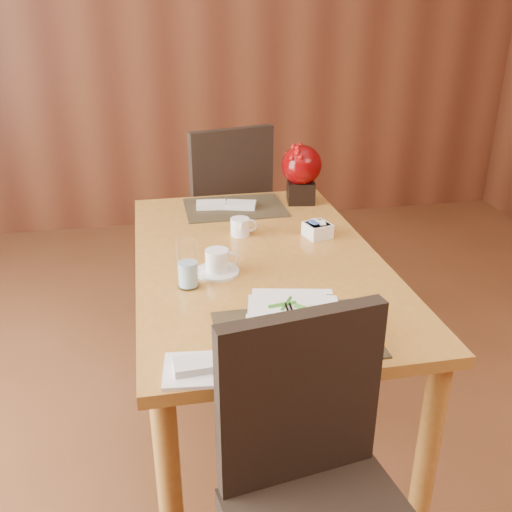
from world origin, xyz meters
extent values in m
cube|color=brown|center=(0.00, 3.00, 1.40)|extent=(5.00, 0.02, 2.80)
cube|color=#BA7E33|center=(0.00, 0.60, 0.73)|extent=(0.90, 1.50, 0.04)
cylinder|color=#BA7E33|center=(-0.39, -0.09, 0.35)|extent=(0.07, 0.07, 0.71)
cylinder|color=#BA7E33|center=(-0.39, 1.29, 0.35)|extent=(0.07, 0.07, 0.71)
cylinder|color=#BA7E33|center=(0.39, -0.09, 0.35)|extent=(0.07, 0.07, 0.71)
cylinder|color=#BA7E33|center=(0.39, 1.29, 0.35)|extent=(0.07, 0.07, 0.71)
cube|color=black|center=(0.00, 0.05, 0.75)|extent=(0.45, 0.33, 0.01)
cube|color=black|center=(0.00, 1.15, 0.75)|extent=(0.45, 0.33, 0.01)
cube|color=white|center=(-0.02, 0.00, 0.76)|extent=(0.32, 0.32, 0.01)
cube|color=white|center=(-0.02, 0.00, 0.81)|extent=(0.23, 0.23, 0.09)
cylinder|color=tan|center=(-0.02, 0.00, 0.81)|extent=(0.18, 0.18, 0.08)
cylinder|color=white|center=(-0.17, 0.49, 0.76)|extent=(0.15, 0.15, 0.01)
cylinder|color=white|center=(-0.17, 0.49, 0.80)|extent=(0.09, 0.09, 0.08)
cylinder|color=black|center=(-0.17, 0.49, 0.83)|extent=(0.07, 0.07, 0.01)
cylinder|color=white|center=(-0.27, 0.41, 0.83)|extent=(0.08, 0.08, 0.17)
cube|color=white|center=(0.27, 0.75, 0.78)|extent=(0.12, 0.12, 0.06)
cube|color=black|center=(0.32, 1.17, 0.80)|extent=(0.14, 0.14, 0.10)
sphere|color=#740406|center=(0.32, 1.17, 0.93)|extent=(0.18, 0.18, 0.18)
cube|color=white|center=(-0.30, -0.07, 0.76)|extent=(0.17, 0.17, 0.01)
cube|color=black|center=(-0.05, -0.19, 0.72)|extent=(0.43, 0.11, 0.49)
cube|color=black|center=(0.00, 1.77, 0.48)|extent=(0.58, 0.58, 0.06)
cube|color=black|center=(0.05, 1.56, 0.77)|extent=(0.45, 0.17, 0.52)
cylinder|color=black|center=(0.14, 2.02, 0.22)|extent=(0.04, 0.04, 0.45)
cylinder|color=black|center=(0.24, 1.63, 0.22)|extent=(0.04, 0.04, 0.45)
cylinder|color=black|center=(-0.24, 1.91, 0.22)|extent=(0.04, 0.04, 0.45)
cylinder|color=black|center=(-0.14, 1.53, 0.22)|extent=(0.04, 0.04, 0.45)
camera|label=1|loc=(-0.38, -1.30, 1.63)|focal=40.00mm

